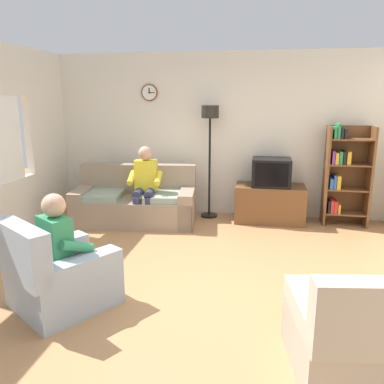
% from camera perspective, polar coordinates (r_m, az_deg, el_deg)
% --- Properties ---
extents(ground_plane, '(12.00, 12.00, 0.00)m').
position_cam_1_polar(ground_plane, '(4.48, 0.06, -12.44)').
color(ground_plane, '#B27F51').
extents(back_wall_assembly, '(6.20, 0.17, 2.70)m').
position_cam_1_polar(back_wall_assembly, '(6.69, 4.08, 8.32)').
color(back_wall_assembly, silver).
rests_on(back_wall_assembly, ground_plane).
extents(couch, '(1.98, 1.08, 0.90)m').
position_cam_1_polar(couch, '(6.33, -8.29, -1.66)').
color(couch, gray).
rests_on(couch, ground_plane).
extents(tv_stand, '(1.10, 0.56, 0.60)m').
position_cam_1_polar(tv_stand, '(6.43, 11.30, -1.66)').
color(tv_stand, brown).
rests_on(tv_stand, ground_plane).
extents(tv, '(0.60, 0.49, 0.44)m').
position_cam_1_polar(tv, '(6.29, 11.52, 2.85)').
color(tv, black).
rests_on(tv, tv_stand).
extents(bookshelf, '(0.68, 0.36, 1.59)m').
position_cam_1_polar(bookshelf, '(6.52, 21.32, 2.50)').
color(bookshelf, brown).
rests_on(bookshelf, ground_plane).
extents(floor_lamp, '(0.28, 0.28, 1.85)m').
position_cam_1_polar(floor_lamp, '(6.39, 2.64, 8.98)').
color(floor_lamp, black).
rests_on(floor_lamp, ground_plane).
extents(armchair_near_window, '(1.15, 1.18, 0.90)m').
position_cam_1_polar(armchair_near_window, '(4.02, -18.83, -11.81)').
color(armchair_near_window, '#9EADBC').
rests_on(armchair_near_window, ground_plane).
extents(armchair_near_bookshelf, '(0.92, 0.99, 0.90)m').
position_cam_1_polar(armchair_near_bookshelf, '(3.19, 22.28, -19.24)').
color(armchair_near_bookshelf, '#BCAD99').
rests_on(armchair_near_bookshelf, ground_plane).
extents(person_on_couch, '(0.54, 0.57, 1.24)m').
position_cam_1_polar(person_on_couch, '(6.08, -6.91, 1.48)').
color(person_on_couch, yellow).
rests_on(person_on_couch, ground_plane).
extents(person_in_left_armchair, '(0.61, 0.64, 1.12)m').
position_cam_1_polar(person_in_left_armchair, '(3.94, -18.03, -7.32)').
color(person_in_left_armchair, '#338C59').
rests_on(person_in_left_armchair, ground_plane).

